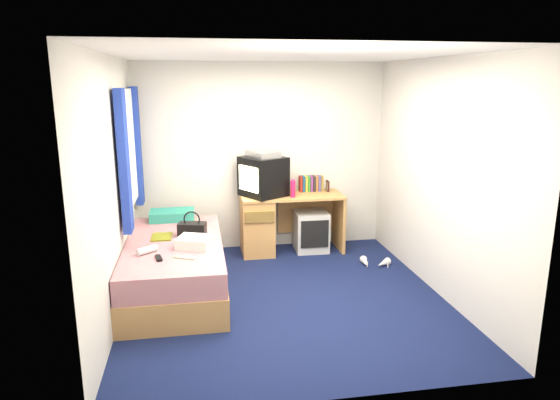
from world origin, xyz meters
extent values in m
plane|color=#0C1438|center=(0.00, 0.00, 0.00)|extent=(3.40, 3.40, 0.00)
plane|color=white|center=(0.00, 0.00, 2.40)|extent=(3.40, 3.40, 0.00)
plane|color=silver|center=(0.00, 1.70, 1.20)|extent=(3.20, 0.00, 3.20)
plane|color=silver|center=(0.00, -1.70, 1.20)|extent=(3.20, 0.00, 3.20)
plane|color=silver|center=(-1.60, 0.00, 1.20)|extent=(0.00, 3.40, 3.40)
plane|color=silver|center=(1.60, 0.00, 1.20)|extent=(0.00, 3.40, 3.40)
cube|color=tan|center=(-1.10, 0.39, 0.15)|extent=(1.00, 2.00, 0.30)
cube|color=olive|center=(-0.60, -0.01, 0.16)|extent=(0.02, 0.70, 0.18)
cube|color=silver|center=(-1.10, 0.39, 0.42)|extent=(0.98, 1.98, 0.24)
cube|color=#18689E|center=(-1.15, 1.25, 0.60)|extent=(0.52, 0.34, 0.11)
cube|color=tan|center=(0.35, 1.42, 0.73)|extent=(1.30, 0.55, 0.03)
cube|color=tan|center=(-0.10, 1.42, 0.36)|extent=(0.40, 0.52, 0.72)
cube|color=tan|center=(0.98, 1.42, 0.36)|extent=(0.04, 0.52, 0.72)
cube|color=tan|center=(0.60, 1.67, 0.45)|extent=(0.78, 0.03, 0.55)
cube|color=silver|center=(0.60, 1.41, 0.26)|extent=(0.42, 0.42, 0.52)
cube|color=black|center=(-0.02, 1.44, 1.00)|extent=(0.65, 0.66, 0.49)
cube|color=#F9E89D|center=(-0.21, 1.32, 1.00)|extent=(0.21, 0.33, 0.30)
cube|color=#ADACAF|center=(-0.02, 1.44, 1.28)|extent=(0.42, 0.48, 0.08)
cube|color=maroon|center=(0.50, 1.60, 0.85)|extent=(0.03, 0.13, 0.20)
cube|color=navy|center=(0.53, 1.60, 0.85)|extent=(0.03, 0.13, 0.20)
cube|color=gold|center=(0.57, 1.60, 0.85)|extent=(0.03, 0.13, 0.20)
cube|color=#337F33|center=(0.60, 1.60, 0.85)|extent=(0.03, 0.13, 0.20)
cube|color=#7F337F|center=(0.64, 1.60, 0.85)|extent=(0.03, 0.13, 0.20)
cube|color=#262626|center=(0.67, 1.60, 0.85)|extent=(0.03, 0.13, 0.20)
cube|color=#B26633|center=(0.71, 1.60, 0.85)|extent=(0.03, 0.13, 0.20)
cube|color=#4C4C99|center=(0.74, 1.60, 0.85)|extent=(0.03, 0.13, 0.20)
cube|color=olive|center=(0.78, 1.60, 0.85)|extent=(0.03, 0.13, 0.20)
cube|color=black|center=(0.85, 1.55, 0.82)|extent=(0.02, 0.12, 0.14)
cylinder|color=#C61C53|center=(0.33, 1.29, 0.85)|extent=(0.07, 0.07, 0.20)
cylinder|color=silver|center=(0.28, 1.50, 0.84)|extent=(0.06, 0.06, 0.18)
cube|color=black|center=(-0.91, 0.56, 0.61)|extent=(0.32, 0.22, 0.14)
torus|color=black|center=(-0.91, 0.56, 0.72)|extent=(0.18, 0.05, 0.18)
cube|color=silver|center=(-0.88, 0.16, 0.60)|extent=(0.41, 0.38, 0.11)
cube|color=#CACD16|center=(-1.23, 0.55, 0.55)|extent=(0.22, 0.28, 0.01)
cylinder|color=silver|center=(-1.34, 0.06, 0.58)|extent=(0.20, 0.18, 0.07)
cube|color=yellow|center=(-0.98, -0.13, 0.55)|extent=(0.22, 0.15, 0.01)
cube|color=black|center=(-1.22, -0.11, 0.55)|extent=(0.08, 0.17, 0.02)
cube|color=silver|center=(-1.58, 0.90, 1.45)|extent=(0.02, 0.90, 1.10)
cube|color=white|center=(-1.57, 0.90, 2.04)|extent=(0.06, 1.06, 0.08)
cube|color=white|center=(-1.57, 0.90, 0.86)|extent=(0.06, 1.06, 0.08)
cube|color=navy|center=(-1.53, 0.31, 1.40)|extent=(0.08, 0.24, 1.40)
cube|color=navy|center=(-1.53, 1.49, 1.40)|extent=(0.08, 0.24, 1.40)
cone|color=white|center=(1.12, 0.75, 0.04)|extent=(0.12, 0.23, 0.09)
cone|color=white|center=(1.31, 0.67, 0.04)|extent=(0.23, 0.20, 0.09)
camera|label=1|loc=(-0.84, -4.65, 2.17)|focal=32.00mm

